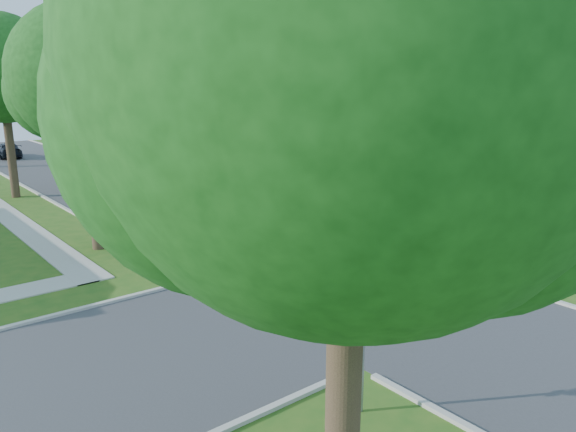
# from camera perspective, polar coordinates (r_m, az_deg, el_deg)

# --- Properties ---
(ground) EXTENTS (100.00, 100.00, 0.00)m
(ground) POSITION_cam_1_polar(r_m,az_deg,el_deg) (17.60, 6.98, -7.21)
(ground) COLOR #265316
(ground) RESTS_ON ground
(road_ns) EXTENTS (7.00, 100.00, 0.02)m
(road_ns) POSITION_cam_1_polar(r_m,az_deg,el_deg) (17.60, 6.98, -7.19)
(road_ns) COLOR #333335
(road_ns) RESTS_ON ground
(sidewalk_ne) EXTENTS (1.20, 40.00, 0.04)m
(sidewalk_ne) POSITION_cam_1_polar(r_m,az_deg,el_deg) (41.93, -13.08, 4.96)
(sidewalk_ne) COLOR #9E9B91
(sidewalk_ne) RESTS_ON ground
(driveway) EXTENTS (8.80, 3.60, 0.05)m
(driveway) POSITION_cam_1_polar(r_m,az_deg,el_deg) (27.77, 7.89, 0.72)
(driveway) COLOR #9E9B91
(driveway) RESTS_ON ground
(stop_sign_sw) EXTENTS (1.05, 0.80, 2.98)m
(stop_sign_sw) POSITION_cam_1_polar(r_m,az_deg,el_deg) (10.69, 7.72, -9.88)
(stop_sign_sw) COLOR gray
(stop_sign_sw) RESTS_ON ground
(stop_sign_ne) EXTENTS (1.05, 0.80, 2.98)m
(stop_sign_ne) POSITION_cam_1_polar(r_m,az_deg,el_deg) (23.47, 6.94, 3.32)
(stop_sign_ne) COLOR gray
(stop_sign_ne) RESTS_ON ground
(tree_e_near) EXTENTS (4.97, 4.80, 8.28)m
(tree_e_near) POSITION_cam_1_polar(r_m,az_deg,el_deg) (26.29, 0.37, 12.48)
(tree_e_near) COLOR #38281C
(tree_e_near) RESTS_ON ground
(tree_e_mid) EXTENTS (5.59, 5.40, 9.21)m
(tree_e_mid) POSITION_cam_1_polar(r_m,az_deg,el_deg) (36.38, -12.02, 13.56)
(tree_e_mid) COLOR #38281C
(tree_e_mid) RESTS_ON ground
(tree_e_far) EXTENTS (5.17, 5.00, 8.72)m
(tree_e_far) POSITION_cam_1_polar(r_m,az_deg,el_deg) (48.31, -19.25, 12.81)
(tree_e_far) COLOR #38281C
(tree_e_far) RESTS_ON ground
(tree_w_near) EXTENTS (5.38, 5.20, 8.97)m
(tree_w_near) POSITION_cam_1_polar(r_m,az_deg,el_deg) (21.60, -19.82, 12.61)
(tree_w_near) COLOR #38281C
(tree_w_near) RESTS_ON ground
(tree_w_mid) EXTENTS (5.80, 5.60, 9.56)m
(tree_w_mid) POSITION_cam_1_polar(r_m,az_deg,el_deg) (33.15, -27.00, 12.78)
(tree_w_mid) COLOR #38281C
(tree_w_mid) RESTS_ON ground
(tree_sw_corner) EXTENTS (6.21, 6.00, 9.55)m
(tree_sw_corner) POSITION_cam_1_polar(r_m,az_deg,el_deg) (6.22, 6.88, 13.27)
(tree_sw_corner) COLOR #38281C
(tree_sw_corner) RESTS_ON ground
(tree_ne_corner) EXTENTS (5.80, 5.60, 8.66)m
(tree_ne_corner) POSITION_cam_1_polar(r_m,az_deg,el_deg) (23.98, 10.89, 11.97)
(tree_ne_corner) COLOR #38281C
(tree_ne_corner) RESTS_ON ground
(house_ne_near) EXTENTS (8.42, 13.60, 4.23)m
(house_ne_near) POSITION_cam_1_polar(r_m,az_deg,el_deg) (36.04, 12.35, 5.98)
(house_ne_near) COLOR beige
(house_ne_near) RESTS_ON ground
(house_ne_far) EXTENTS (8.42, 13.60, 4.23)m
(house_ne_far) POSITION_cam_1_polar(r_m,az_deg,el_deg) (49.27, -4.28, 8.33)
(house_ne_far) COLOR beige
(house_ne_far) RESTS_ON ground
(car_driveway) EXTENTS (4.65, 1.87, 1.50)m
(car_driveway) POSITION_cam_1_polar(r_m,az_deg,el_deg) (26.35, 5.54, 1.69)
(car_driveway) COLOR #561117
(car_driveway) RESTS_ON ground
(car_curb_east) EXTENTS (1.81, 4.07, 1.36)m
(car_curb_east) POSITION_cam_1_polar(r_m,az_deg,el_deg) (37.50, -16.47, 4.74)
(car_curb_east) COLOR black
(car_curb_east) RESTS_ON ground
(car_curb_west) EXTENTS (1.88, 4.17, 1.19)m
(car_curb_west) POSITION_cam_1_polar(r_m,az_deg,el_deg) (50.65, -26.61, 6.00)
(car_curb_west) COLOR black
(car_curb_west) RESTS_ON ground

